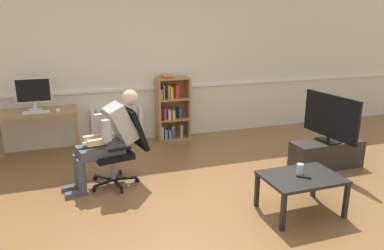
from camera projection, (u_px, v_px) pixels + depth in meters
ground_plane at (203, 203)px, 4.22m from camera, size 18.00×18.00×0.00m
back_wall at (150, 63)px, 6.26m from camera, size 12.00×0.13×2.70m
computer_desk at (36, 119)px, 5.41m from camera, size 1.21×0.58×0.76m
imac_monitor at (33, 92)px, 5.38m from camera, size 0.51×0.14×0.48m
keyboard at (37, 112)px, 5.26m from camera, size 0.37×0.12×0.02m
computer_mouse at (58, 110)px, 5.37m from camera, size 0.06×0.10×0.03m
bookshelf at (171, 109)px, 6.38m from camera, size 0.57×0.29×1.16m
radiator at (118, 125)px, 6.25m from camera, size 0.88×0.08×0.62m
office_chair at (122, 144)px, 4.63m from camera, size 0.76×0.63×0.99m
person_seated at (109, 137)px, 4.51m from camera, size 1.02×0.49×1.22m
tv_stand at (326, 154)px, 5.21m from camera, size 1.05×0.36×0.39m
tv_screen at (330, 117)px, 5.06m from camera, size 0.22×1.00×0.67m
coffee_table at (301, 180)px, 3.92m from camera, size 0.83×0.60×0.43m
drinking_glass at (300, 169)px, 3.95m from camera, size 0.07×0.07×0.11m
spare_remote at (304, 177)px, 3.86m from camera, size 0.14×0.13×0.02m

